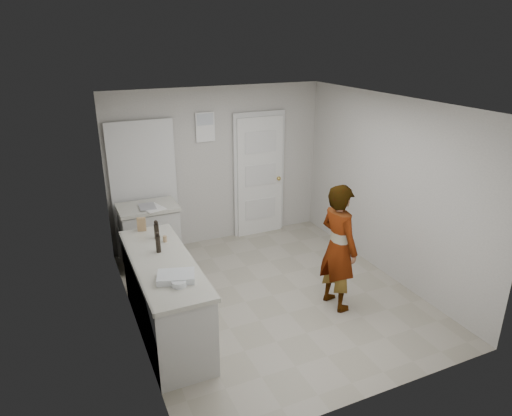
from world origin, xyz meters
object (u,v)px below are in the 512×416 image
cake_mix_box (142,224)px  egg_bowl (179,283)px  person (338,247)px  baking_dish (176,277)px  oil_cruet_b (158,242)px  spice_jar (165,239)px  oil_cruet_a (157,230)px

cake_mix_box → egg_bowl: bearing=-72.7°
person → baking_dish: 2.06m
person → oil_cruet_b: person is taller
person → oil_cruet_b: 2.15m
baking_dish → spice_jar: bearing=83.0°
person → cake_mix_box: bearing=53.5°
spice_jar → oil_cruet_b: (-0.13, -0.24, 0.08)m
cake_mix_box → baking_dish: 1.37m
oil_cruet_b → egg_bowl: 0.82m
person → baking_dish: (-2.05, -0.16, 0.15)m
spice_jar → oil_cruet_a: 0.17m
cake_mix_box → oil_cruet_a: oil_cruet_a is taller
oil_cruet_a → oil_cruet_b: 0.38m
oil_cruet_b → baking_dish: bearing=-88.5°
oil_cruet_a → person: bearing=-24.3°
oil_cruet_b → egg_bowl: bearing=-89.2°
person → spice_jar: bearing=61.5°
oil_cruet_b → egg_bowl: (0.01, -0.82, -0.09)m
spice_jar → oil_cruet_b: oil_cruet_b is taller
baking_dish → egg_bowl: 0.13m
baking_dish → egg_bowl: size_ratio=2.97×
person → cake_mix_box: person is taller
cake_mix_box → spice_jar: size_ratio=2.38×
oil_cruet_a → egg_bowl: (-0.06, -1.20, -0.08)m
person → oil_cruet_a: size_ratio=6.86×
spice_jar → oil_cruet_a: bearing=114.8°
cake_mix_box → egg_bowl: (0.07, -1.50, -0.06)m
oil_cruet_b → baking_dish: 0.69m
oil_cruet_a → baking_dish: 1.07m
oil_cruet_a → oil_cruet_b: oil_cruet_b is taller
cake_mix_box → oil_cruet_b: oil_cruet_b is taller
oil_cruet_b → cake_mix_box: bearing=94.6°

